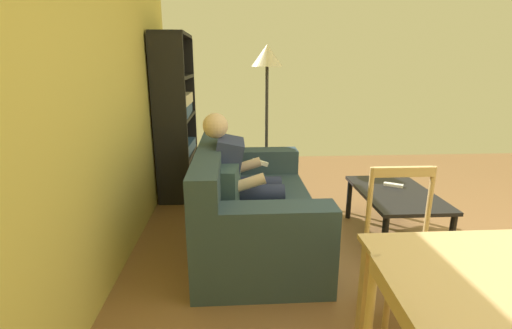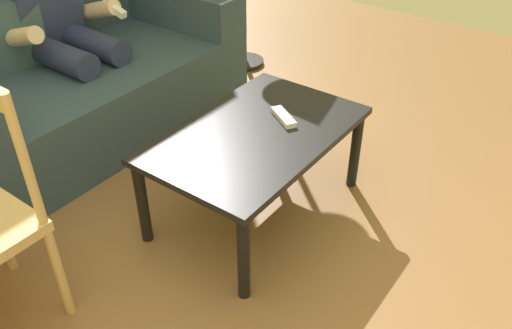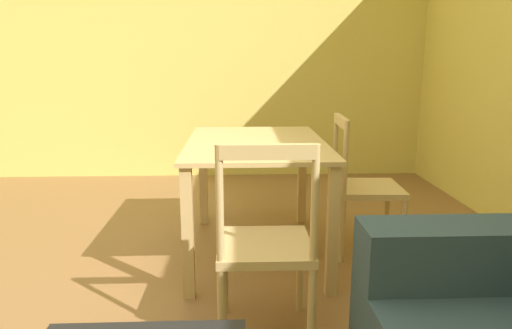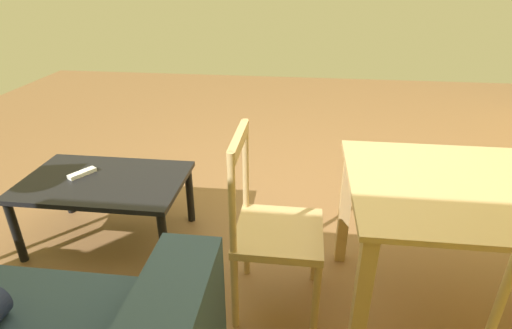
% 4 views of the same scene
% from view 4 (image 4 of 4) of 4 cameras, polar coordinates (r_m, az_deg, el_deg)
% --- Properties ---
extents(ground_plane, '(8.20, 8.20, 0.00)m').
position_cam_4_polar(ground_plane, '(2.82, 4.80, -8.16)').
color(ground_plane, brown).
extents(coffee_table, '(0.97, 0.62, 0.44)m').
position_cam_4_polar(coffee_table, '(2.62, -20.64, -3.04)').
color(coffee_table, black).
rests_on(coffee_table, ground_plane).
extents(tv_remote, '(0.13, 0.17, 0.02)m').
position_cam_4_polar(tv_remote, '(2.69, -23.42, -1.14)').
color(tv_remote, white).
rests_on(tv_remote, coffee_table).
extents(dining_table, '(1.28, 0.87, 0.75)m').
position_cam_4_polar(dining_table, '(2.05, 30.70, -5.51)').
color(dining_table, tan).
rests_on(dining_table, ground_plane).
extents(dining_chair_facing_couch, '(0.42, 0.42, 0.94)m').
position_cam_4_polar(dining_chair_facing_couch, '(1.97, 2.38, -9.22)').
color(dining_chair_facing_couch, tan).
rests_on(dining_chair_facing_couch, ground_plane).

